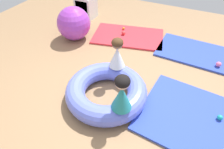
# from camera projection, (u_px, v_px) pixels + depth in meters

# --- Properties ---
(ground_plane) EXTENTS (8.00, 8.00, 0.00)m
(ground_plane) POSITION_uv_depth(u_px,v_px,m) (105.00, 92.00, 3.19)
(ground_plane) COLOR #93704C
(gym_mat_far_left) EXTENTS (1.56, 0.99, 0.04)m
(gym_mat_far_left) POSITION_uv_depth(u_px,v_px,m) (197.00, 53.00, 3.99)
(gym_mat_far_left) COLOR #2D47B7
(gym_mat_far_left) RESTS_ON ground
(gym_mat_far_right) EXTENTS (1.72, 1.26, 0.04)m
(gym_mat_far_right) POSITION_uv_depth(u_px,v_px,m) (128.00, 36.00, 4.48)
(gym_mat_far_right) COLOR red
(gym_mat_far_right) RESTS_ON ground
(gym_mat_front) EXTENTS (1.97, 1.42, 0.04)m
(gym_mat_front) POSITION_uv_depth(u_px,v_px,m) (209.00, 125.00, 2.71)
(gym_mat_front) COLOR #2D47B7
(gym_mat_front) RESTS_ON ground
(inflatable_cushion) EXTENTS (1.24, 1.24, 0.30)m
(inflatable_cushion) POSITION_uv_depth(u_px,v_px,m) (106.00, 91.00, 3.00)
(inflatable_cushion) COLOR #6070E5
(inflatable_cushion) RESTS_ON ground
(child_in_teal) EXTENTS (0.38, 0.38, 0.53)m
(child_in_teal) POSITION_uv_depth(u_px,v_px,m) (122.00, 93.00, 2.42)
(child_in_teal) COLOR teal
(child_in_teal) RESTS_ON inflatable_cushion
(child_in_white) EXTENTS (0.32, 0.32, 0.51)m
(child_in_white) POSITION_uv_depth(u_px,v_px,m) (117.00, 53.00, 3.07)
(child_in_white) COLOR white
(child_in_white) RESTS_ON inflatable_cushion
(play_ball_pink) EXTENTS (0.10, 0.10, 0.10)m
(play_ball_pink) POSITION_uv_depth(u_px,v_px,m) (219.00, 64.00, 3.60)
(play_ball_pink) COLOR pink
(play_ball_pink) RESTS_ON gym_mat_far_left
(play_ball_orange) EXTENTS (0.06, 0.06, 0.06)m
(play_ball_orange) POSITION_uv_depth(u_px,v_px,m) (124.00, 28.00, 4.66)
(play_ball_orange) COLOR orange
(play_ball_orange) RESTS_ON gym_mat_far_right
(play_ball_red) EXTENTS (0.09, 0.09, 0.09)m
(play_ball_red) POSITION_uv_depth(u_px,v_px,m) (123.00, 33.00, 4.47)
(play_ball_red) COLOR red
(play_ball_red) RESTS_ON gym_mat_far_right
(play_ball_teal) EXTENTS (0.08, 0.08, 0.08)m
(play_ball_teal) POSITION_uv_depth(u_px,v_px,m) (220.00, 118.00, 2.72)
(play_ball_teal) COLOR teal
(play_ball_teal) RESTS_ON gym_mat_front
(exercise_ball_large) EXTENTS (0.71, 0.71, 0.71)m
(exercise_ball_large) POSITION_uv_depth(u_px,v_px,m) (74.00, 23.00, 4.23)
(exercise_ball_large) COLOR purple
(exercise_ball_large) RESTS_ON ground
(storage_cube) EXTENTS (0.44, 0.44, 0.56)m
(storage_cube) POSITION_uv_depth(u_px,v_px,m) (86.00, 7.00, 5.06)
(storage_cube) COLOR silver
(storage_cube) RESTS_ON ground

